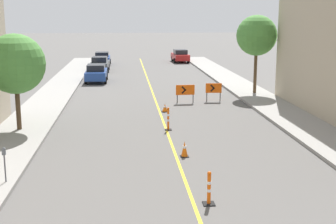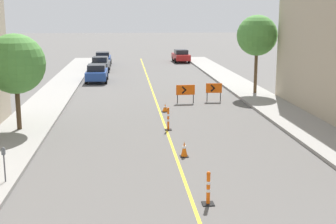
{
  "view_description": "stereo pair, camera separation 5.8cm",
  "coord_description": "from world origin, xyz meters",
  "px_view_note": "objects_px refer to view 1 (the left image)",
  "views": [
    {
      "loc": [
        -2.13,
        -5.34,
        5.99
      ],
      "look_at": [
        0.07,
        18.34,
        1.0
      ],
      "focal_mm": 50.0,
      "sensor_mm": 36.0,
      "label": 1
    },
    {
      "loc": [
        -2.07,
        -5.35,
        5.99
      ],
      "look_at": [
        0.07,
        18.34,
        1.0
      ],
      "focal_mm": 50.0,
      "sensor_mm": 36.0,
      "label": 2
    }
  ],
  "objects_px": {
    "delineator_post_rear": "(168,120)",
    "parked_car_curb_far": "(102,59)",
    "traffic_cone_third": "(165,108)",
    "parked_car_opposite_side": "(180,56)",
    "parking_meter_near_curb": "(4,157)",
    "delineator_post_front": "(209,190)",
    "parked_car_curb_mid": "(100,64)",
    "street_tree_right_near": "(257,36)",
    "parked_car_curb_near": "(96,73)",
    "arrow_barricade_secondary": "(214,89)",
    "arrow_barricade_primary": "(185,90)",
    "street_tree_left_near": "(15,64)",
    "traffic_cone_second": "(184,149)"
  },
  "relations": [
    {
      "from": "delineator_post_rear",
      "to": "parked_car_curb_far",
      "type": "xyz_separation_m",
      "value": [
        -4.87,
        32.49,
        0.27
      ]
    },
    {
      "from": "traffic_cone_third",
      "to": "parked_car_opposite_side",
      "type": "relative_size",
      "value": 0.12
    },
    {
      "from": "parking_meter_near_curb",
      "to": "delineator_post_front",
      "type": "bearing_deg",
      "value": -18.11
    },
    {
      "from": "parked_car_curb_mid",
      "to": "street_tree_right_near",
      "type": "xyz_separation_m",
      "value": [
        12.35,
        -15.99,
        3.64
      ]
    },
    {
      "from": "parked_car_curb_near",
      "to": "parked_car_opposite_side",
      "type": "xyz_separation_m",
      "value": [
        9.61,
        16.92,
        0.0
      ]
    },
    {
      "from": "arrow_barricade_secondary",
      "to": "parked_car_opposite_side",
      "type": "distance_m",
      "value": 27.38
    },
    {
      "from": "parking_meter_near_curb",
      "to": "delineator_post_rear",
      "type": "bearing_deg",
      "value": 49.74
    },
    {
      "from": "delineator_post_rear",
      "to": "arrow_barricade_primary",
      "type": "xyz_separation_m",
      "value": [
        1.86,
        7.45,
        0.36
      ]
    },
    {
      "from": "parked_car_curb_mid",
      "to": "street_tree_left_near",
      "type": "xyz_separation_m",
      "value": [
        -2.85,
        -26.01,
        2.74
      ]
    },
    {
      "from": "arrow_barricade_primary",
      "to": "parked_car_opposite_side",
      "type": "distance_m",
      "value": 27.99
    },
    {
      "from": "delineator_post_front",
      "to": "arrow_barricade_secondary",
      "type": "xyz_separation_m",
      "value": [
        3.54,
        17.84,
        0.42
      ]
    },
    {
      "from": "traffic_cone_second",
      "to": "traffic_cone_third",
      "type": "xyz_separation_m",
      "value": [
        -0.02,
        9.47,
        -0.09
      ]
    },
    {
      "from": "traffic_cone_second",
      "to": "arrow_barricade_secondary",
      "type": "xyz_separation_m",
      "value": [
        3.67,
        12.68,
        0.56
      ]
    },
    {
      "from": "delineator_post_rear",
      "to": "parked_car_curb_mid",
      "type": "height_order",
      "value": "parked_car_curb_mid"
    },
    {
      "from": "parked_car_curb_near",
      "to": "street_tree_right_near",
      "type": "relative_size",
      "value": 0.75
    },
    {
      "from": "traffic_cone_third",
      "to": "parked_car_curb_far",
      "type": "height_order",
      "value": "parked_car_curb_far"
    },
    {
      "from": "delineator_post_rear",
      "to": "parking_meter_near_curb",
      "type": "height_order",
      "value": "parking_meter_near_curb"
    },
    {
      "from": "parked_car_curb_far",
      "to": "street_tree_right_near",
      "type": "relative_size",
      "value": 0.75
    },
    {
      "from": "arrow_barricade_secondary",
      "to": "street_tree_left_near",
      "type": "height_order",
      "value": "street_tree_left_near"
    },
    {
      "from": "traffic_cone_second",
      "to": "parked_car_curb_near",
      "type": "xyz_separation_m",
      "value": [
        -5.03,
        23.13,
        0.46
      ]
    },
    {
      "from": "delineator_post_rear",
      "to": "parked_car_curb_mid",
      "type": "bearing_deg",
      "value": 100.47
    },
    {
      "from": "traffic_cone_second",
      "to": "parking_meter_near_curb",
      "type": "bearing_deg",
      "value": -156.69
    },
    {
      "from": "traffic_cone_third",
      "to": "parking_meter_near_curb",
      "type": "xyz_separation_m",
      "value": [
        -6.73,
        -12.38,
        0.82
      ]
    },
    {
      "from": "traffic_cone_second",
      "to": "parked_car_curb_near",
      "type": "bearing_deg",
      "value": 102.27
    },
    {
      "from": "parking_meter_near_curb",
      "to": "parked_car_opposite_side",
      "type": "bearing_deg",
      "value": 75.23
    },
    {
      "from": "parked_car_curb_mid",
      "to": "street_tree_left_near",
      "type": "distance_m",
      "value": 26.31
    },
    {
      "from": "delineator_post_rear",
      "to": "delineator_post_front",
      "type": "bearing_deg",
      "value": -87.79
    },
    {
      "from": "parked_car_opposite_side",
      "to": "arrow_barricade_secondary",
      "type": "bearing_deg",
      "value": -94.6
    },
    {
      "from": "street_tree_left_near",
      "to": "arrow_barricade_primary",
      "type": "bearing_deg",
      "value": 37.15
    },
    {
      "from": "delineator_post_front",
      "to": "arrow_barricade_secondary",
      "type": "bearing_deg",
      "value": 78.78
    },
    {
      "from": "parked_car_curb_far",
      "to": "arrow_barricade_primary",
      "type": "bearing_deg",
      "value": -75.29
    },
    {
      "from": "arrow_barricade_primary",
      "to": "street_tree_left_near",
      "type": "distance_m",
      "value": 12.29
    },
    {
      "from": "parked_car_curb_mid",
      "to": "parked_car_curb_far",
      "type": "xyz_separation_m",
      "value": [
        -0.03,
        6.28,
        0.0
      ]
    },
    {
      "from": "parked_car_curb_near",
      "to": "street_tree_right_near",
      "type": "height_order",
      "value": "street_tree_right_near"
    },
    {
      "from": "parked_car_opposite_side",
      "to": "street_tree_right_near",
      "type": "bearing_deg",
      "value": -86.6
    },
    {
      "from": "street_tree_left_near",
      "to": "delineator_post_front",
      "type": "bearing_deg",
      "value": -51.41
    },
    {
      "from": "arrow_barricade_primary",
      "to": "parked_car_curb_far",
      "type": "relative_size",
      "value": 0.3
    },
    {
      "from": "parked_car_curb_mid",
      "to": "street_tree_left_near",
      "type": "height_order",
      "value": "street_tree_left_near"
    },
    {
      "from": "traffic_cone_third",
      "to": "arrow_barricade_primary",
      "type": "bearing_deg",
      "value": 59.31
    },
    {
      "from": "delineator_post_front",
      "to": "parked_car_curb_mid",
      "type": "relative_size",
      "value": 0.25
    },
    {
      "from": "delineator_post_rear",
      "to": "street_tree_right_near",
      "type": "bearing_deg",
      "value": 53.73
    },
    {
      "from": "arrow_barricade_secondary",
      "to": "parked_car_opposite_side",
      "type": "xyz_separation_m",
      "value": [
        0.91,
        27.36,
        -0.1
      ]
    },
    {
      "from": "parked_car_curb_far",
      "to": "street_tree_left_near",
      "type": "xyz_separation_m",
      "value": [
        -2.83,
        -32.29,
        2.74
      ]
    },
    {
      "from": "arrow_barricade_secondary",
      "to": "parked_car_curb_far",
      "type": "xyz_separation_m",
      "value": [
        -8.79,
        24.57,
        -0.1
      ]
    },
    {
      "from": "parked_car_curb_mid",
      "to": "parked_car_curb_far",
      "type": "distance_m",
      "value": 6.28
    },
    {
      "from": "street_tree_right_near",
      "to": "parked_car_opposite_side",
      "type": "bearing_deg",
      "value": 96.09
    },
    {
      "from": "delineator_post_rear",
      "to": "parked_car_opposite_side",
      "type": "distance_m",
      "value": 35.61
    },
    {
      "from": "traffic_cone_third",
      "to": "parked_car_curb_near",
      "type": "bearing_deg",
      "value": 110.17
    },
    {
      "from": "street_tree_right_near",
      "to": "delineator_post_rear",
      "type": "bearing_deg",
      "value": -126.27
    },
    {
      "from": "traffic_cone_second",
      "to": "parked_car_opposite_side",
      "type": "distance_m",
      "value": 40.31
    }
  ]
}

